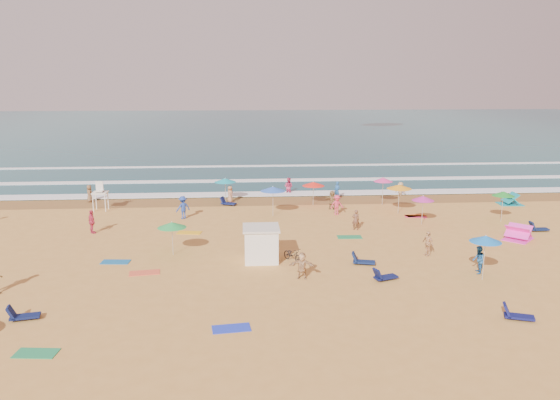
{
  "coord_description": "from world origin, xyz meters",
  "views": [
    {
      "loc": [
        -1.58,
        -35.85,
        10.9
      ],
      "look_at": [
        1.32,
        6.0,
        1.5
      ],
      "focal_mm": 35.0,
      "sensor_mm": 36.0,
      "label": 1
    }
  ],
  "objects": [
    {
      "name": "loungers",
      "position": [
        4.23,
        -4.72,
        0.17
      ],
      "size": [
        47.21,
        25.21,
        0.34
      ],
      "color": "#0D1C45",
      "rests_on": "ground"
    },
    {
      "name": "bicycle",
      "position": [
        1.37,
        -4.41,
        0.43
      ],
      "size": [
        1.39,
        1.65,
        0.85
      ],
      "primitive_type": "imported",
      "rotation": [
        0.0,
        0.0,
        0.61
      ],
      "color": "black",
      "rests_on": "ground"
    },
    {
      "name": "beach_umbrellas",
      "position": [
        1.02,
        0.55,
        2.11
      ],
      "size": [
        53.12,
        32.11,
        0.81
      ],
      "color": "#F4368E",
      "rests_on": "ground"
    },
    {
      "name": "ground",
      "position": [
        0.0,
        0.0,
        0.0
      ],
      "size": [
        220.0,
        220.0,
        0.0
      ],
      "primitive_type": "plane",
      "color": "gold",
      "rests_on": "ground"
    },
    {
      "name": "lifeguard_stand",
      "position": [
        -13.52,
        9.69,
        1.05
      ],
      "size": [
        1.2,
        1.2,
        2.1
      ],
      "primitive_type": null,
      "color": "white",
      "rests_on": "ground"
    },
    {
      "name": "popup_tents",
      "position": [
        19.64,
        4.34,
        0.6
      ],
      "size": [
        6.92,
        12.58,
        1.2
      ],
      "color": "#FF38CB",
      "rests_on": "ground"
    },
    {
      "name": "cabana",
      "position": [
        -0.53,
        -4.11,
        1.0
      ],
      "size": [
        2.0,
        2.0,
        2.0
      ],
      "primitive_type": "cube",
      "color": "white",
      "rests_on": "ground"
    },
    {
      "name": "wet_sand",
      "position": [
        0.0,
        12.5,
        0.01
      ],
      "size": [
        220.0,
        220.0,
        0.0
      ],
      "primitive_type": "plane",
      "color": "olive",
      "rests_on": "ground"
    },
    {
      "name": "towels",
      "position": [
        -0.81,
        -3.75,
        0.01
      ],
      "size": [
        48.85,
        22.25,
        0.03
      ],
      "color": "red",
      "rests_on": "ground"
    },
    {
      "name": "cabana_roof",
      "position": [
        -0.53,
        -4.11,
        2.06
      ],
      "size": [
        2.2,
        2.2,
        0.12
      ],
      "primitive_type": "cube",
      "color": "silver",
      "rests_on": "cabana"
    },
    {
      "name": "surf_foam",
      "position": [
        0.0,
        21.32,
        0.1
      ],
      "size": [
        200.0,
        18.7,
        0.05
      ],
      "color": "white",
      "rests_on": "ground"
    },
    {
      "name": "beachgoers",
      "position": [
        -1.6,
        4.12,
        0.79
      ],
      "size": [
        36.1,
        24.81,
        2.09
      ],
      "color": "tan",
      "rests_on": "ground"
    },
    {
      "name": "ocean",
      "position": [
        0.0,
        84.0,
        0.0
      ],
      "size": [
        220.0,
        140.0,
        0.18
      ],
      "primitive_type": "cube",
      "color": "#0C4756",
      "rests_on": "ground"
    }
  ]
}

